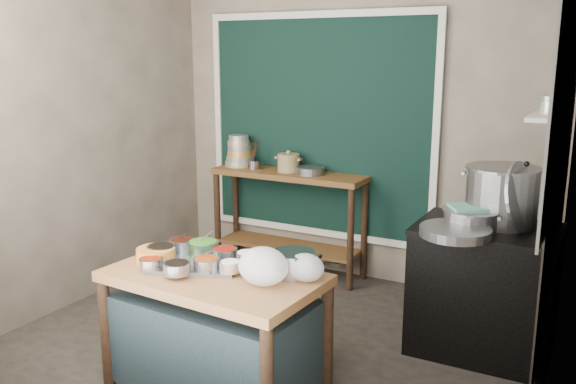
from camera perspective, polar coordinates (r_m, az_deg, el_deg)
The scene contains 30 objects.
floor at distance 4.51m, azimuth -1.57°, elevation -13.63°, with size 3.50×3.00×0.02m, color #2E2923.
back_wall at distance 5.43m, azimuth 6.37°, elevation 6.43°, with size 3.50×0.02×2.80m, color gray.
left_wall at distance 5.18m, azimuth -18.86°, elevation 5.52°, with size 0.02×3.00×2.80m, color gray.
right_wall at distance 3.55m, azimuth 23.72°, elevation 2.04°, with size 0.02×3.00×2.80m, color gray.
curtain_panel at distance 5.54m, azimuth 2.82°, elevation 6.10°, with size 2.10×0.02×1.90m, color black.
curtain_frame at distance 5.53m, azimuth 2.78°, elevation 6.09°, with size 2.22×0.03×2.02m, color beige, non-canonical shape.
tile_panel at distance 4.05m, azimuth 24.65°, elevation 9.59°, with size 0.02×1.70×1.70m, color #B2B2AA.
soot_patch at distance 4.35m, azimuth 23.41°, elevation -5.63°, with size 0.01×1.30×1.30m, color black.
wall_shelf at distance 4.38m, azimuth 23.27°, elevation 6.57°, with size 0.22×0.70×0.03m, color beige.
prep_table at distance 3.75m, azimuth -6.80°, elevation -12.93°, with size 1.25×0.72×0.75m, color #8E5D33.
back_counter at distance 5.63m, azimuth 0.05°, elevation -2.86°, with size 1.45×0.40×0.95m, color brown.
stove_block at distance 4.39m, azimuth 17.84°, elevation -8.82°, with size 0.90×0.68×0.85m, color black.
stove_top at distance 4.25m, azimuth 18.25°, elevation -3.30°, with size 0.92×0.69×0.03m, color black.
condiment_tray at distance 3.73m, azimuth -8.61°, elevation -6.67°, with size 0.53×0.38×0.02m, color gray.
condiment_bowls at distance 3.75m, azimuth -8.66°, elevation -5.84°, with size 0.68×0.54×0.08m.
yellow_basin at distance 3.83m, azimuth -12.26°, elevation -5.80°, with size 0.24×0.24×0.09m, color orange.
saucepan at distance 3.52m, azimuth 0.56°, elevation -6.72°, with size 0.26×0.26×0.14m, color gray, non-canonical shape.
plastic_bag_a at distance 3.37m, azimuth -2.34°, elevation -6.96°, with size 0.29×0.24×0.22m, color white.
plastic_bag_b at distance 3.43m, azimuth 1.67°, elevation -7.08°, with size 0.21×0.18×0.16m, color white.
bowl_stack at distance 5.81m, azimuth -4.59°, elevation 3.70°, with size 0.26×0.26×0.30m.
utensil_cup at distance 5.67m, azimuth -3.19°, elevation 2.57°, with size 0.13×0.13×0.08m, color gray.
ceramic_crock at distance 5.53m, azimuth 0.04°, elevation 2.65°, with size 0.21×0.21×0.14m, color olive, non-canonical shape.
wide_bowl at distance 5.42m, azimuth 2.11°, elevation 2.01°, with size 0.26×0.26×0.06m, color gray.
stock_pot at distance 4.29m, azimuth 19.35°, elevation -0.33°, with size 0.50×0.50×0.39m, color gray, non-canonical shape.
pot_lid at distance 4.16m, azimuth 20.93°, elevation -0.42°, with size 0.46×0.46×0.02m, color gray.
steamer at distance 4.17m, azimuth 16.80°, elevation -2.38°, with size 0.39×0.39×0.13m, color gray, non-canonical shape.
green_cloth at distance 4.16m, azimuth 16.86°, elevation -1.41°, with size 0.27×0.21×0.02m, color #59A07D.
shallow_pan at distance 3.96m, azimuth 15.39°, elevation -3.60°, with size 0.45×0.45×0.06m, color gray.
shelf_bowl_stack at distance 4.38m, azimuth 23.36°, elevation 7.46°, with size 0.14×0.14×0.11m.
shelf_bowl_green at distance 4.59m, azimuth 23.58°, elevation 7.28°, with size 0.13×0.13×0.05m, color gray.
Camera 1 is at (2.02, -3.49, 2.00)m, focal length 38.00 mm.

